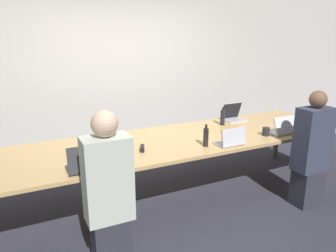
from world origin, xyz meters
TOP-DOWN VIEW (x-y plane):
  - ground_plane at (0.00, 0.00)m, footprint 24.00×24.00m
  - curtain_wall at (0.00, 1.89)m, footprint 12.00×0.06m
  - conference_table at (0.00, 0.00)m, footprint 4.65×1.22m
  - laptop_near_right at (1.41, -0.40)m, footprint 0.37×0.24m
  - person_near_right at (1.37, -0.90)m, footprint 0.40×0.24m
  - cup_near_right at (1.15, -0.37)m, footprint 0.09×0.09m
  - laptop_near_midright at (0.52, -0.49)m, footprint 0.32×0.22m
  - bottle_near_midright at (0.25, -0.37)m, footprint 0.06×0.06m
  - laptop_far_right at (1.23, 0.43)m, footprint 0.31×0.26m
  - bottle_far_right at (0.94, 0.28)m, footprint 0.06×0.06m
  - laptop_near_left at (-1.13, -0.47)m, footprint 0.37×0.26m
  - person_near_left at (-1.04, -0.90)m, footprint 0.40×0.24m
  - cup_near_left at (-0.84, -0.43)m, footprint 0.08×0.08m
  - stapler at (-0.45, -0.18)m, footprint 0.10×0.16m

SIDE VIEW (x-z plane):
  - ground_plane at x=0.00m, z-range 0.00..0.00m
  - person_near_right at x=1.37m, z-range -0.02..1.37m
  - person_near_left at x=-1.04m, z-range -0.02..1.40m
  - conference_table at x=0.00m, z-range 0.33..1.07m
  - stapler at x=-0.45m, z-range 0.75..0.80m
  - cup_near_right at x=1.15m, z-range 0.75..0.85m
  - cup_near_left at x=-0.84m, z-range 0.75..0.85m
  - laptop_near_midright at x=0.52m, z-range 0.70..0.92m
  - laptop_near_right at x=1.41m, z-range 0.70..0.93m
  - laptop_far_right at x=1.23m, z-range 0.69..0.95m
  - laptop_near_left at x=-1.13m, z-range 0.69..0.95m
  - bottle_far_right at x=0.94m, z-range 0.73..0.99m
  - bottle_near_midright at x=0.25m, z-range 0.73..0.99m
  - curtain_wall at x=0.00m, z-range 0.00..2.80m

